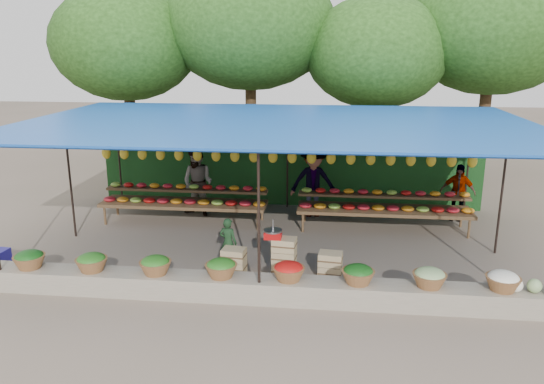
# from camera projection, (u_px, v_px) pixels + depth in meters

# --- Properties ---
(ground) EXTENTS (60.00, 60.00, 0.00)m
(ground) POSITION_uv_depth(u_px,v_px,m) (276.00, 244.00, 12.09)
(ground) COLOR brown
(ground) RESTS_ON ground
(stone_curb) EXTENTS (10.60, 0.55, 0.40)m
(stone_curb) POSITION_uv_depth(u_px,v_px,m) (260.00, 289.00, 9.40)
(stone_curb) COLOR slate
(stone_curb) RESTS_ON ground
(stall_canopy) EXTENTS (10.80, 6.60, 2.82)m
(stall_canopy) POSITION_uv_depth(u_px,v_px,m) (277.00, 127.00, 11.45)
(stall_canopy) COLOR black
(stall_canopy) RESTS_ON ground
(produce_baskets) EXTENTS (8.98, 0.58, 0.34)m
(produce_baskets) POSITION_uv_depth(u_px,v_px,m) (255.00, 270.00, 9.31)
(produce_baskets) COLOR brown
(produce_baskets) RESTS_ON stone_curb
(netting_backdrop) EXTENTS (10.60, 0.06, 2.50)m
(netting_backdrop) POSITION_uv_depth(u_px,v_px,m) (288.00, 162.00, 14.77)
(netting_backdrop) COLOR #1B4B1D
(netting_backdrop) RESTS_ON ground
(tree_row) EXTENTS (16.51, 5.50, 7.12)m
(tree_row) POSITION_uv_depth(u_px,v_px,m) (313.00, 35.00, 16.61)
(tree_row) COLOR #342513
(tree_row) RESTS_ON ground
(fruit_table_left) EXTENTS (4.21, 0.95, 0.93)m
(fruit_table_left) POSITION_uv_depth(u_px,v_px,m) (185.00, 199.00, 13.49)
(fruit_table_left) COLOR #49301D
(fruit_table_left) RESTS_ON ground
(fruit_table_right) EXTENTS (4.21, 0.95, 0.93)m
(fruit_table_right) POSITION_uv_depth(u_px,v_px,m) (384.00, 205.00, 12.95)
(fruit_table_right) COLOR #49301D
(fruit_table_right) RESTS_ON ground
(crate_counter) EXTENTS (2.39, 0.39, 0.77)m
(crate_counter) POSITION_uv_depth(u_px,v_px,m) (283.00, 260.00, 10.37)
(crate_counter) COLOR tan
(crate_counter) RESTS_ON ground
(weighing_scale) EXTENTS (0.35, 0.35, 0.38)m
(weighing_scale) POSITION_uv_depth(u_px,v_px,m) (273.00, 234.00, 10.25)
(weighing_scale) COLOR red
(weighing_scale) RESTS_ON crate_counter
(vendor_seated) EXTENTS (0.43, 0.34, 1.05)m
(vendor_seated) POSITION_uv_depth(u_px,v_px,m) (228.00, 243.00, 10.70)
(vendor_seated) COLOR #173219
(vendor_seated) RESTS_ON ground
(customer_left) EXTENTS (1.04, 0.92, 1.80)m
(customer_left) POSITION_uv_depth(u_px,v_px,m) (198.00, 183.00, 13.93)
(customer_left) COLOR slate
(customer_left) RESTS_ON ground
(customer_mid) EXTENTS (1.31, 0.91, 1.86)m
(customer_mid) POSITION_uv_depth(u_px,v_px,m) (313.00, 182.00, 13.87)
(customer_mid) COLOR slate
(customer_mid) RESTS_ON ground
(customer_right) EXTENTS (0.93, 0.58, 1.48)m
(customer_right) POSITION_uv_depth(u_px,v_px,m) (458.00, 192.00, 13.59)
(customer_right) COLOR slate
(customer_right) RESTS_ON ground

